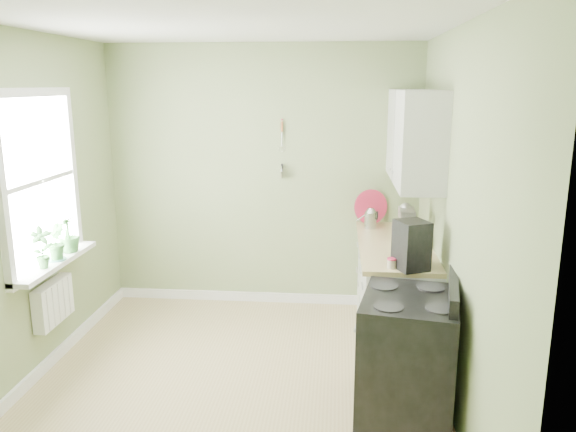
# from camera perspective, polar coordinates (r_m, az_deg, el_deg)

# --- Properties ---
(floor) EXTENTS (3.20, 3.60, 0.02)m
(floor) POSITION_cam_1_polar(r_m,az_deg,el_deg) (4.58, -5.49, -17.07)
(floor) COLOR tan
(floor) RESTS_ON ground
(ceiling) EXTENTS (3.20, 3.60, 0.02)m
(ceiling) POSITION_cam_1_polar(r_m,az_deg,el_deg) (3.98, -6.40, 19.16)
(ceiling) COLOR white
(ceiling) RESTS_ON wall_back
(wall_back) EXTENTS (3.20, 0.02, 2.70)m
(wall_back) POSITION_cam_1_polar(r_m,az_deg,el_deg) (5.82, -2.54, 3.87)
(wall_back) COLOR gray
(wall_back) RESTS_ON floor
(wall_left) EXTENTS (0.02, 3.60, 2.70)m
(wall_left) POSITION_cam_1_polar(r_m,az_deg,el_deg) (4.65, -25.80, 0.17)
(wall_left) COLOR gray
(wall_left) RESTS_ON floor
(wall_right) EXTENTS (0.02, 3.60, 2.70)m
(wall_right) POSITION_cam_1_polar(r_m,az_deg,el_deg) (4.08, 16.89, -0.73)
(wall_right) COLOR gray
(wall_right) RESTS_ON floor
(base_cabinets) EXTENTS (0.60, 1.60, 0.87)m
(base_cabinets) POSITION_cam_1_polar(r_m,az_deg,el_deg) (5.25, 10.70, -7.76)
(base_cabinets) COLOR silver
(base_cabinets) RESTS_ON floor
(countertop) EXTENTS (0.64, 1.60, 0.04)m
(countertop) POSITION_cam_1_polar(r_m,az_deg,el_deg) (5.10, 10.80, -2.98)
(countertop) COLOR tan
(countertop) RESTS_ON base_cabinets
(upper_cabinets) EXTENTS (0.35, 1.40, 0.80)m
(upper_cabinets) POSITION_cam_1_polar(r_m,az_deg,el_deg) (5.04, 12.71, 7.86)
(upper_cabinets) COLOR silver
(upper_cabinets) RESTS_ON wall_right
(window) EXTENTS (0.06, 1.14, 1.44)m
(window) POSITION_cam_1_polar(r_m,az_deg,el_deg) (4.85, -23.98, 3.26)
(window) COLOR white
(window) RESTS_ON wall_left
(window_sill) EXTENTS (0.18, 1.14, 0.04)m
(window_sill) POSITION_cam_1_polar(r_m,az_deg,el_deg) (4.96, -22.52, -4.36)
(window_sill) COLOR white
(window_sill) RESTS_ON wall_left
(radiator) EXTENTS (0.12, 0.50, 0.35)m
(radiator) POSITION_cam_1_polar(r_m,az_deg,el_deg) (5.04, -22.75, -8.09)
(radiator) COLOR white
(radiator) RESTS_ON wall_left
(wall_utensils) EXTENTS (0.02, 0.14, 0.58)m
(wall_utensils) POSITION_cam_1_polar(r_m,az_deg,el_deg) (5.73, -0.61, 5.92)
(wall_utensils) COLOR tan
(wall_utensils) RESTS_ON wall_back
(stove) EXTENTS (0.76, 0.83, 1.02)m
(stove) POSITION_cam_1_polar(r_m,az_deg,el_deg) (4.08, 12.08, -13.84)
(stove) COLOR black
(stove) RESTS_ON floor
(stand_mixer) EXTENTS (0.19, 0.31, 0.37)m
(stand_mixer) POSITION_cam_1_polar(r_m,az_deg,el_deg) (5.00, 11.92, -1.27)
(stand_mixer) COLOR #B2B2B7
(stand_mixer) RESTS_ON countertop
(kettle) EXTENTS (0.20, 0.12, 0.20)m
(kettle) POSITION_cam_1_polar(r_m,az_deg,el_deg) (5.58, 8.37, -0.20)
(kettle) COLOR silver
(kettle) RESTS_ON countertop
(coffee_maker) EXTENTS (0.30, 0.31, 0.38)m
(coffee_maker) POSITION_cam_1_polar(r_m,az_deg,el_deg) (4.39, 12.39, -3.03)
(coffee_maker) COLOR black
(coffee_maker) RESTS_ON countertop
(red_tray) EXTENTS (0.35, 0.18, 0.35)m
(red_tray) POSITION_cam_1_polar(r_m,az_deg,el_deg) (5.74, 8.41, 0.93)
(red_tray) COLOR #D1264D
(red_tray) RESTS_ON countertop
(jar) EXTENTS (0.07, 0.07, 0.08)m
(jar) POSITION_cam_1_polar(r_m,az_deg,el_deg) (4.41, 10.49, -4.73)
(jar) COLOR tan
(jar) RESTS_ON countertop
(plant_a) EXTENTS (0.21, 0.20, 0.34)m
(plant_a) POSITION_cam_1_polar(r_m,az_deg,el_deg) (4.73, -23.80, -2.96)
(plant_a) COLOR #366E32
(plant_a) RESTS_ON window_sill
(plant_b) EXTENTS (0.20, 0.21, 0.30)m
(plant_b) POSITION_cam_1_polar(r_m,az_deg,el_deg) (4.92, -22.54, -2.44)
(plant_b) COLOR #366E32
(plant_b) RESTS_ON window_sill
(plant_c) EXTENTS (0.20, 0.20, 0.31)m
(plant_c) POSITION_cam_1_polar(r_m,az_deg,el_deg) (5.11, -21.39, -1.71)
(plant_c) COLOR #366E32
(plant_c) RESTS_ON window_sill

